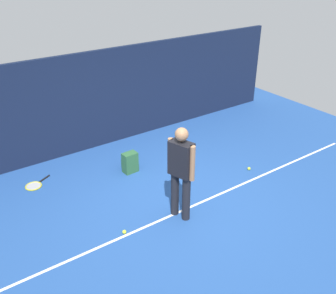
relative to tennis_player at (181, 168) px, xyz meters
name	(u,v)px	position (x,y,z in m)	size (l,w,h in m)	color
ground_plane	(180,203)	(0.23, 0.29, -0.97)	(12.00, 12.00, 0.00)	#234C93
back_fence	(102,99)	(0.23, 3.29, 0.15)	(10.00, 0.10, 2.24)	#141E38
court_line	(187,208)	(0.23, 0.09, -0.96)	(9.00, 0.05, 0.00)	white
tennis_player	(181,168)	(0.00, 0.00, 0.00)	(0.33, 0.51, 1.70)	black
tennis_racket	(35,185)	(-1.79, 2.42, -0.95)	(0.62, 0.44, 0.03)	black
backpack	(130,163)	(0.04, 1.81, -0.76)	(0.31, 0.29, 0.44)	#2D6038
tennis_ball_near_player	(124,232)	(-1.04, 0.15, -0.93)	(0.07, 0.07, 0.07)	#CCE033
tennis_ball_by_fence	(249,169)	(2.12, 0.41, -0.93)	(0.07, 0.07, 0.07)	#CCE033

